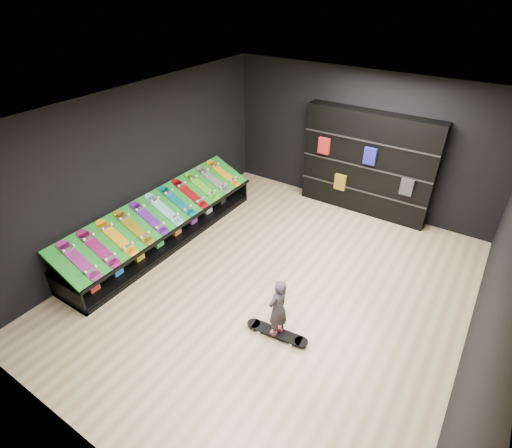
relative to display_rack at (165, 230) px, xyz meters
The scene contains 22 objects.
floor 2.56m from the display_rack, ahead, with size 6.00×7.00×0.01m, color tan.
ceiling 3.75m from the display_rack, ahead, with size 6.00×7.00×0.01m, color white.
wall_back 4.51m from the display_rack, 53.92° to the left, with size 6.00×0.02×3.00m, color black.
wall_front 4.51m from the display_rack, 53.92° to the right, with size 6.00×0.02×3.00m, color black.
wall_left 1.33m from the display_rack, behind, with size 0.02×7.00×3.00m, color black.
wall_right 5.69m from the display_rack, ahead, with size 0.02×7.00×3.00m, color black.
display_rack is the anchor object (origin of this frame).
turf_ramp 0.46m from the display_rack, ahead, with size 1.00×4.50×0.04m, color #106916.
back_shelving 4.46m from the display_rack, 49.36° to the left, with size 2.81×0.33×2.25m, color black.
floor_skateboard 3.30m from the display_rack, 16.40° to the right, with size 0.98×0.22×0.09m, color black, non-canonical shape.
child 3.30m from the display_rack, 16.40° to the right, with size 0.22×0.16×0.59m, color black.
display_board_0 1.96m from the display_rack, 88.11° to the right, with size 0.98×0.22×0.09m, color #2626BF, non-canonical shape.
display_board_1 1.60m from the display_rack, 87.64° to the right, with size 0.98×0.22×0.09m, color #E5198C, non-canonical shape.
display_board_2 1.24m from the display_rack, 86.85° to the right, with size 0.98×0.22×0.09m, color yellow, non-canonical shape.
display_board_3 0.91m from the display_rack, 85.29° to the right, with size 0.98×0.22×0.09m, color yellow, non-canonical shape.
display_board_4 0.62m from the display_rack, 80.63° to the right, with size 0.98×0.22×0.09m, color purple, non-canonical shape.
display_board_5 0.49m from the display_rack, ahead, with size 0.98×0.22×0.09m, color #0CB2E5, non-canonical shape.
display_board_6 0.62m from the display_rack, 80.63° to the left, with size 0.98×0.22×0.09m, color #0C8C99, non-canonical shape.
display_board_7 0.91m from the display_rack, 85.29° to the left, with size 0.98×0.22×0.09m, color red, non-canonical shape.
display_board_8 1.24m from the display_rack, 86.85° to the left, with size 0.98×0.22×0.09m, color green, non-canonical shape.
display_board_9 1.60m from the display_rack, 87.64° to the left, with size 0.98×0.22×0.09m, color black, non-canonical shape.
display_board_10 1.96m from the display_rack, 88.11° to the left, with size 0.98×0.22×0.09m, color orange, non-canonical shape.
Camera 1 is at (2.61, -4.55, 4.66)m, focal length 28.00 mm.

